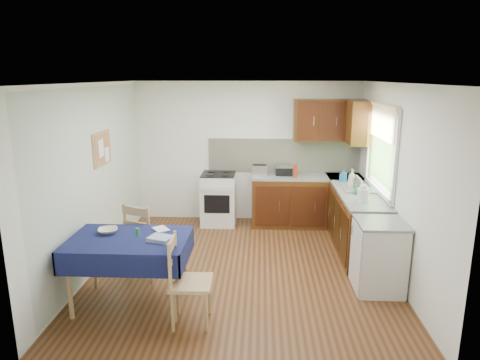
{
  "coord_description": "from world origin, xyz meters",
  "views": [
    {
      "loc": [
        0.24,
        -5.48,
        2.59
      ],
      "look_at": [
        -0.03,
        0.06,
        1.23
      ],
      "focal_mm": 32.0,
      "sensor_mm": 36.0,
      "label": 1
    }
  ],
  "objects_px": {
    "dining_table": "(129,247)",
    "chair_near": "(186,278)",
    "sandwich_press": "(284,170)",
    "dish_rack": "(359,189)",
    "toaster": "(259,170)",
    "chair_far": "(145,238)",
    "kettle": "(363,194)"
  },
  "relations": [
    {
      "from": "dining_table",
      "to": "chair_near",
      "type": "relative_size",
      "value": 1.37
    },
    {
      "from": "sandwich_press",
      "to": "dish_rack",
      "type": "xyz_separation_m",
      "value": [
        1.08,
        -1.02,
        -0.06
      ]
    },
    {
      "from": "chair_near",
      "to": "sandwich_press",
      "type": "distance_m",
      "value": 3.47
    },
    {
      "from": "toaster",
      "to": "sandwich_press",
      "type": "distance_m",
      "value": 0.44
    },
    {
      "from": "dining_table",
      "to": "toaster",
      "type": "height_order",
      "value": "toaster"
    },
    {
      "from": "chair_far",
      "to": "sandwich_press",
      "type": "relative_size",
      "value": 3.54
    },
    {
      "from": "chair_far",
      "to": "chair_near",
      "type": "distance_m",
      "value": 1.28
    },
    {
      "from": "dish_rack",
      "to": "kettle",
      "type": "xyz_separation_m",
      "value": [
        -0.09,
        -0.6,
        0.09
      ]
    },
    {
      "from": "chair_near",
      "to": "toaster",
      "type": "relative_size",
      "value": 3.61
    },
    {
      "from": "chair_near",
      "to": "dish_rack",
      "type": "xyz_separation_m",
      "value": [
        2.26,
        2.22,
        0.41
      ]
    },
    {
      "from": "dining_table",
      "to": "chair_near",
      "type": "xyz_separation_m",
      "value": [
        0.71,
        -0.36,
        -0.19
      ]
    },
    {
      "from": "chair_far",
      "to": "kettle",
      "type": "relative_size",
      "value": 3.94
    },
    {
      "from": "dining_table",
      "to": "sandwich_press",
      "type": "xyz_separation_m",
      "value": [
        1.88,
        2.87,
        0.28
      ]
    },
    {
      "from": "dining_table",
      "to": "kettle",
      "type": "height_order",
      "value": "kettle"
    },
    {
      "from": "chair_far",
      "to": "chair_near",
      "type": "relative_size",
      "value": 1.04
    },
    {
      "from": "sandwich_press",
      "to": "dish_rack",
      "type": "distance_m",
      "value": 1.49
    },
    {
      "from": "dining_table",
      "to": "toaster",
      "type": "distance_m",
      "value": 3.15
    },
    {
      "from": "chair_far",
      "to": "chair_near",
      "type": "xyz_separation_m",
      "value": [
        0.73,
        -1.06,
        -0.02
      ]
    },
    {
      "from": "chair_near",
      "to": "dining_table",
      "type": "bearing_deg",
      "value": 61.17
    },
    {
      "from": "dining_table",
      "to": "kettle",
      "type": "xyz_separation_m",
      "value": [
        2.88,
        1.25,
        0.31
      ]
    },
    {
      "from": "dining_table",
      "to": "chair_far",
      "type": "relative_size",
      "value": 1.31
    },
    {
      "from": "chair_near",
      "to": "sandwich_press",
      "type": "relative_size",
      "value": 3.39
    },
    {
      "from": "sandwich_press",
      "to": "dish_rack",
      "type": "height_order",
      "value": "dish_rack"
    },
    {
      "from": "chair_far",
      "to": "sandwich_press",
      "type": "xyz_separation_m",
      "value": [
        1.9,
        2.18,
        0.44
      ]
    },
    {
      "from": "sandwich_press",
      "to": "dish_rack",
      "type": "relative_size",
      "value": 0.63
    },
    {
      "from": "toaster",
      "to": "sandwich_press",
      "type": "height_order",
      "value": "toaster"
    },
    {
      "from": "chair_near",
      "to": "sandwich_press",
      "type": "xyz_separation_m",
      "value": [
        1.17,
        3.24,
        0.47
      ]
    },
    {
      "from": "chair_far",
      "to": "chair_near",
      "type": "bearing_deg",
      "value": 146.73
    },
    {
      "from": "toaster",
      "to": "dining_table",
      "type": "bearing_deg",
      "value": -141.59
    },
    {
      "from": "kettle",
      "to": "toaster",
      "type": "bearing_deg",
      "value": 133.03
    },
    {
      "from": "kettle",
      "to": "dish_rack",
      "type": "bearing_deg",
      "value": 81.84
    },
    {
      "from": "kettle",
      "to": "sandwich_press",
      "type": "bearing_deg",
      "value": 121.64
    }
  ]
}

